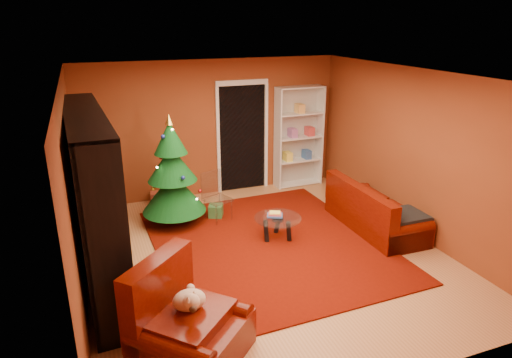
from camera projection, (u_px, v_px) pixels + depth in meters
name	position (u px, v px, depth m)	size (l,w,h in m)	color
floor	(266.00, 256.00, 6.75)	(5.00, 5.50, 0.05)	#AC6F41
ceiling	(267.00, 73.00, 5.87)	(5.00, 5.50, 0.05)	silver
wall_back	(212.00, 128.00, 8.76)	(5.00, 0.05, 2.60)	brown
wall_left	(71.00, 195.00, 5.46)	(0.05, 5.50, 2.60)	brown
wall_right	(415.00, 153.00, 7.16)	(0.05, 5.50, 2.60)	brown
doorway	(242.00, 139.00, 9.00)	(1.06, 0.60, 2.16)	black
rug	(268.00, 244.00, 7.03)	(3.30, 3.85, 0.02)	#5E0D02
media_unit	(94.00, 201.00, 5.72)	(0.45, 2.95, 2.26)	black
christmas_tree	(172.00, 172.00, 7.47)	(1.06, 1.06, 1.89)	#0A4114
gift_box_teal	(166.00, 204.00, 8.18)	(0.31, 0.31, 0.31)	#175A69
gift_box_green	(216.00, 211.00, 7.96)	(0.23, 0.23, 0.23)	#2C6B34
gift_box_red	(156.00, 198.00, 8.59)	(0.21, 0.21, 0.21)	#A13E27
white_bookshelf	(299.00, 137.00, 9.26)	(0.97, 0.35, 2.09)	white
armchair	(192.00, 321.00, 4.58)	(1.07, 1.07, 0.84)	#490B03
dog	(189.00, 300.00, 4.57)	(0.40, 0.30, 0.27)	beige
sofa	(376.00, 206.00, 7.45)	(1.86, 0.83, 0.80)	#490B03
coffee_table	(278.00, 228.00, 7.14)	(0.74, 0.74, 0.46)	gray
acrylic_chair	(218.00, 200.00, 7.74)	(0.40, 0.43, 0.78)	#66605B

